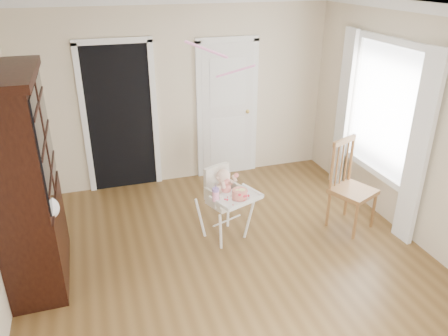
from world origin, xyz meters
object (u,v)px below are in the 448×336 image
object	(u,v)px
cake	(240,194)
sippy_cup	(216,194)
high_chair	(225,196)
china_cabinet	(26,182)
dining_chair	(351,188)

from	to	relation	value
cake	sippy_cup	size ratio (longest dim) A/B	1.15
high_chair	cake	size ratio (longest dim) A/B	4.13
high_chair	sippy_cup	bearing A→B (deg)	-150.85
sippy_cup	high_chair	bearing A→B (deg)	50.01
cake	china_cabinet	xyz separation A→B (m)	(-2.18, 0.15, 0.41)
cake	high_chair	bearing A→B (deg)	115.10
cake	sippy_cup	world-z (taller)	sippy_cup
cake	china_cabinet	size ratio (longest dim) A/B	0.10
high_chair	dining_chair	bearing A→B (deg)	-28.48
china_cabinet	high_chair	bearing A→B (deg)	2.09
china_cabinet	dining_chair	size ratio (longest dim) A/B	1.93
sippy_cup	china_cabinet	world-z (taller)	china_cabinet
sippy_cup	dining_chair	bearing A→B (deg)	-0.15
dining_chair	sippy_cup	bearing A→B (deg)	156.01
high_chair	sippy_cup	size ratio (longest dim) A/B	4.74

